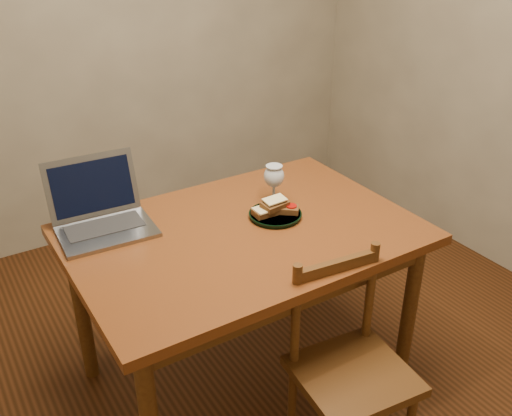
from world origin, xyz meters
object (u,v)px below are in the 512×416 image
chair (351,360)px  laptop (100,210)px  plate (275,215)px  table (244,249)px  milk_glass (274,184)px

chair → laptop: laptop is taller
plate → laptop: size_ratio=0.58×
table → laptop: (-0.45, 0.33, 0.15)m
chair → milk_glass: (0.12, 0.67, 0.38)m
plate → laptop: 0.68m
plate → laptop: laptop is taller
chair → table: bearing=108.1°
table → laptop: bearing=143.9°
plate → milk_glass: bearing=59.1°
table → plate: size_ratio=6.13×
chair → laptop: (-0.56, 0.85, 0.36)m
table → chair: chair is taller
milk_glass → laptop: laptop is taller
laptop → chair: bearing=-53.7°
plate → laptop: bearing=153.5°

